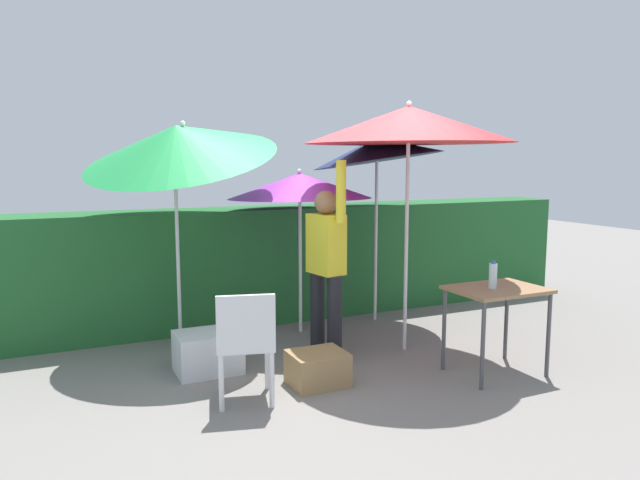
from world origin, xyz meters
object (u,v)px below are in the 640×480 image
(umbrella_rainbow, at_px, (300,186))
(umbrella_yellow, at_px, (179,142))
(umbrella_orange, at_px, (409,125))
(chair_plastic, at_px, (245,340))
(folding_table, at_px, (497,298))
(bottle_water, at_px, (493,275))
(cooler_box, at_px, (208,352))
(umbrella_navy, at_px, (377,150))
(person_vendor, at_px, (326,261))
(crate_cardboard, at_px, (318,368))

(umbrella_rainbow, distance_m, umbrella_yellow, 1.35)
(umbrella_orange, xyz_separation_m, chair_plastic, (-1.84, -0.59, -1.70))
(folding_table, bearing_deg, umbrella_orange, 112.48)
(umbrella_orange, distance_m, bottle_water, 1.63)
(umbrella_yellow, relative_size, chair_plastic, 2.93)
(umbrella_orange, xyz_separation_m, folding_table, (0.37, -0.89, -1.53))
(umbrella_rainbow, relative_size, umbrella_yellow, 0.68)
(cooler_box, bearing_deg, chair_plastic, -83.07)
(umbrella_navy, xyz_separation_m, chair_plastic, (-2.12, -1.67, -1.48))
(umbrella_orange, distance_m, cooler_box, 2.81)
(person_vendor, relative_size, cooler_box, 3.35)
(person_vendor, height_order, cooler_box, person_vendor)
(crate_cardboard, height_order, folding_table, folding_table)
(umbrella_yellow, bearing_deg, umbrella_rainbow, 0.98)
(crate_cardboard, bearing_deg, umbrella_yellow, 118.37)
(chair_plastic, bearing_deg, cooler_box, 96.93)
(umbrella_navy, relative_size, folding_table, 2.86)
(umbrella_orange, height_order, chair_plastic, umbrella_orange)
(umbrella_rainbow, xyz_separation_m, person_vendor, (-0.11, -0.90, -0.67))
(chair_plastic, relative_size, folding_table, 1.11)
(folding_table, distance_m, bottle_water, 0.22)
(umbrella_rainbow, bearing_deg, folding_table, -60.78)
(umbrella_orange, distance_m, umbrella_navy, 1.13)
(bottle_water, bearing_deg, person_vendor, 138.02)
(cooler_box, bearing_deg, person_vendor, -4.69)
(umbrella_navy, bearing_deg, person_vendor, -138.78)
(person_vendor, distance_m, bottle_water, 1.51)
(umbrella_yellow, bearing_deg, folding_table, -38.82)
(umbrella_rainbow, bearing_deg, chair_plastic, -125.30)
(person_vendor, distance_m, chair_plastic, 1.32)
(umbrella_yellow, bearing_deg, umbrella_orange, -26.79)
(chair_plastic, xyz_separation_m, bottle_water, (2.15, -0.30, 0.38))
(umbrella_orange, bearing_deg, person_vendor, 171.76)
(person_vendor, distance_m, cooler_box, 1.36)
(umbrella_orange, distance_m, chair_plastic, 2.57)
(umbrella_navy, relative_size, crate_cardboard, 4.91)
(person_vendor, relative_size, bottle_water, 7.83)
(person_vendor, bearing_deg, umbrella_orange, -8.24)
(person_vendor, xyz_separation_m, folding_table, (1.18, -1.00, -0.26))
(chair_plastic, distance_m, crate_cardboard, 0.77)
(umbrella_navy, bearing_deg, umbrella_yellow, -177.94)
(chair_plastic, distance_m, folding_table, 2.23)
(crate_cardboard, bearing_deg, cooler_box, 137.71)
(crate_cardboard, relative_size, bottle_water, 1.94)
(person_vendor, relative_size, folding_table, 2.35)
(umbrella_yellow, distance_m, crate_cardboard, 2.54)
(cooler_box, bearing_deg, umbrella_navy, 21.36)
(umbrella_yellow, bearing_deg, cooler_box, -87.21)
(chair_plastic, bearing_deg, umbrella_orange, 17.84)
(umbrella_rainbow, distance_m, bottle_water, 2.27)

